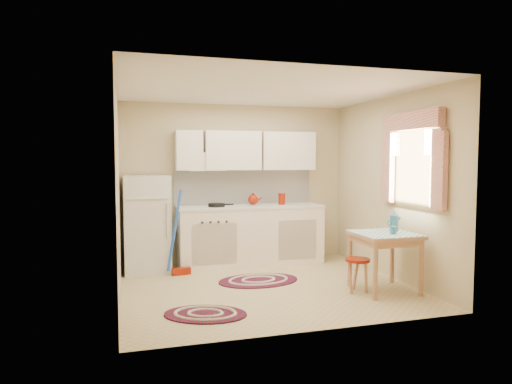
{
  "coord_description": "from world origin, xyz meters",
  "views": [
    {
      "loc": [
        -1.73,
        -5.51,
        1.62
      ],
      "look_at": [
        -0.06,
        0.25,
        1.2
      ],
      "focal_mm": 32.0,
      "sensor_mm": 36.0,
      "label": 1
    }
  ],
  "objects_px": {
    "table": "(384,262)",
    "stool": "(357,275)",
    "base_cabinets": "(250,236)",
    "fridge": "(147,224)"
  },
  "relations": [
    {
      "from": "table",
      "to": "stool",
      "type": "height_order",
      "value": "table"
    },
    {
      "from": "fridge",
      "to": "stool",
      "type": "height_order",
      "value": "fridge"
    },
    {
      "from": "fridge",
      "to": "stool",
      "type": "distance_m",
      "value": 3.07
    },
    {
      "from": "fridge",
      "to": "stool",
      "type": "relative_size",
      "value": 3.33
    },
    {
      "from": "fridge",
      "to": "base_cabinets",
      "type": "distance_m",
      "value": 1.6
    },
    {
      "from": "base_cabinets",
      "to": "table",
      "type": "relative_size",
      "value": 3.12
    },
    {
      "from": "base_cabinets",
      "to": "stool",
      "type": "distance_m",
      "value": 2.06
    },
    {
      "from": "table",
      "to": "stool",
      "type": "bearing_deg",
      "value": 173.8
    },
    {
      "from": "fridge",
      "to": "table",
      "type": "xyz_separation_m",
      "value": [
        2.77,
        -1.85,
        -0.34
      ]
    },
    {
      "from": "table",
      "to": "stool",
      "type": "distance_m",
      "value": 0.38
    }
  ]
}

